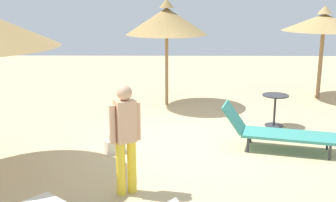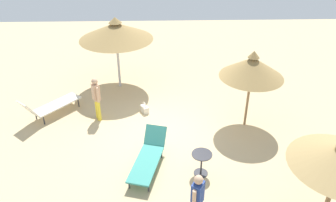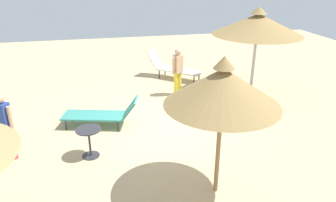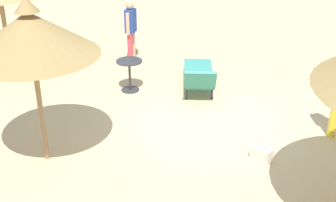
{
  "view_description": "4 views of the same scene",
  "coord_description": "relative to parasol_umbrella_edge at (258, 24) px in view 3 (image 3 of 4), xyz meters",
  "views": [
    {
      "loc": [
        -0.22,
        -7.76,
        2.76
      ],
      "look_at": [
        -0.32,
        0.01,
        0.81
      ],
      "focal_mm": 44.92,
      "sensor_mm": 36.0,
      "label": 1
    },
    {
      "loc": [
        9.12,
        -0.09,
        6.64
      ],
      "look_at": [
        -0.27,
        0.18,
        1.05
      ],
      "focal_mm": 36.41,
      "sensor_mm": 36.0,
      "label": 2
    },
    {
      "loc": [
        1.58,
        7.52,
        4.03
      ],
      "look_at": [
        -0.07,
        0.01,
        0.76
      ],
      "focal_mm": 34.1,
      "sensor_mm": 36.0,
      "label": 3
    },
    {
      "loc": [
        -7.02,
        2.28,
        4.15
      ],
      "look_at": [
        -0.96,
        0.87,
        1.11
      ],
      "focal_mm": 48.26,
      "sensor_mm": 36.0,
      "label": 4
    }
  ],
  "objects": [
    {
      "name": "person_standing_far_right",
      "position": [
        2.41,
        -0.52,
        -1.46
      ],
      "size": [
        0.42,
        0.32,
        1.59
      ],
      "color": "yellow",
      "rests_on": "ground"
    },
    {
      "name": "parasol_umbrella_edge",
      "position": [
        0.0,
        0.0,
        0.0
      ],
      "size": [
        2.82,
        2.82,
        2.89
      ],
      "color": "#B2B2B7",
      "rests_on": "ground"
    },
    {
      "name": "ground",
      "position": [
        3.3,
        1.7,
        -2.4
      ],
      "size": [
        24.0,
        24.0,
        0.1
      ],
      "primitive_type": "cube",
      "color": "tan"
    },
    {
      "name": "handbag",
      "position": [
        2.03,
        1.06,
        -2.21
      ],
      "size": [
        0.39,
        0.32,
        0.42
      ],
      "color": "beige",
      "rests_on": "ground"
    },
    {
      "name": "lounge_chair_center",
      "position": [
        4.93,
        1.27,
        -1.99
      ],
      "size": [
        2.13,
        1.14,
        0.82
      ],
      "color": "teal",
      "rests_on": "ground"
    },
    {
      "name": "lounge_chair_front",
      "position": [
        2.21,
        -2.24,
        -1.92
      ],
      "size": [
        2.01,
        1.83,
        1.01
      ],
      "color": "silver",
      "rests_on": "ground"
    },
    {
      "name": "side_table_round",
      "position": [
        5.27,
        2.74,
        -1.88
      ],
      "size": [
        0.56,
        0.56,
        0.7
      ],
      "color": "#2D2D33",
      "rests_on": "ground"
    },
    {
      "name": "person_standing_far_left",
      "position": [
        7.03,
        2.42,
        -1.47
      ],
      "size": [
        0.43,
        0.33,
        1.56
      ],
      "color": "tan",
      "rests_on": "ground"
    },
    {
      "name": "parasol_umbrella_back",
      "position": [
        2.9,
        4.5,
        -0.2
      ],
      "size": [
        2.03,
        2.03,
        2.69
      ],
      "color": "olive",
      "rests_on": "ground"
    }
  ]
}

